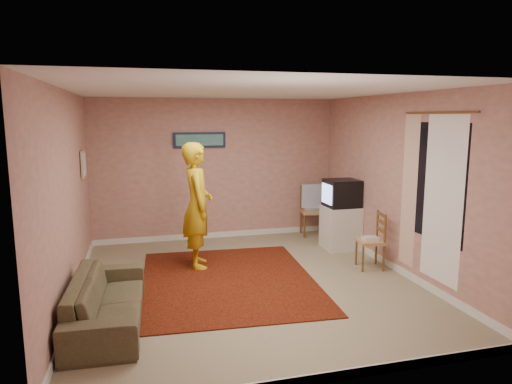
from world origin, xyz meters
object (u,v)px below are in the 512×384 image
object	(u,v)px
tv_cabinet	(341,228)
chair_a	(312,206)
crt_tv	(341,193)
sofa	(107,300)
person	(197,206)
chair_b	(371,234)

from	to	relation	value
tv_cabinet	chair_a	distance (m)	1.00
crt_tv	chair_a	bearing A→B (deg)	96.91
sofa	person	bearing A→B (deg)	-33.19
tv_cabinet	sofa	xyz separation A→B (m)	(-3.75, -2.04, -0.10)
crt_tv	sofa	xyz separation A→B (m)	(-3.74, -2.04, -0.70)
tv_cabinet	chair_b	bearing A→B (deg)	-91.03
crt_tv	chair_b	distance (m)	1.17
crt_tv	person	xyz separation A→B (m)	(-2.51, -0.33, -0.03)
tv_cabinet	sofa	size ratio (longest dim) A/B	0.40
sofa	person	size ratio (longest dim) A/B	0.99
chair_b	sofa	xyz separation A→B (m)	(-3.73, -0.96, -0.25)
chair_b	crt_tv	bearing A→B (deg)	-170.58
chair_a	sofa	bearing A→B (deg)	-131.40
tv_cabinet	crt_tv	xyz separation A→B (m)	(-0.01, -0.00, 0.60)
chair_a	person	bearing A→B (deg)	-142.47
tv_cabinet	chair_b	world-z (taller)	chair_b
chair_a	chair_b	xyz separation A→B (m)	(0.12, -2.05, -0.06)
tv_cabinet	chair_b	distance (m)	1.09
chair_b	sofa	size ratio (longest dim) A/B	0.25
tv_cabinet	crt_tv	distance (m)	0.60
tv_cabinet	person	size ratio (longest dim) A/B	0.39
chair_b	person	bearing A→B (deg)	-96.42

